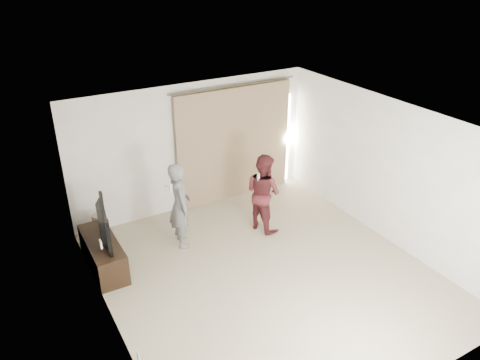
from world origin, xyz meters
name	(u,v)px	position (x,y,z in m)	size (l,w,h in m)	color
floor	(267,274)	(0.00, 0.00, 0.00)	(5.50, 5.50, 0.00)	tan
wall_back	(193,147)	(0.00, 2.75, 1.30)	(5.00, 0.04, 2.60)	white
wall_left	(107,253)	(-2.50, 0.00, 1.30)	(0.04, 5.50, 2.60)	white
ceiling	(271,125)	(0.00, 0.00, 2.60)	(5.00, 5.50, 0.01)	white
curtain	(235,144)	(0.91, 2.68, 1.20)	(2.80, 0.11, 2.46)	tan
tv_console	(103,254)	(-2.27, 1.54, 0.26)	(0.48, 1.38, 0.53)	black
tv	(98,224)	(-2.27, 1.54, 0.85)	(1.10, 0.14, 0.63)	black
scratching_post	(100,230)	(-2.10, 2.40, 0.21)	(0.40, 0.40, 0.53)	tan
person_man	(180,205)	(-0.84, 1.55, 0.80)	(0.48, 0.64, 1.60)	slate
person_woman	(263,192)	(0.73, 1.28, 0.76)	(0.74, 0.86, 1.52)	#501C20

